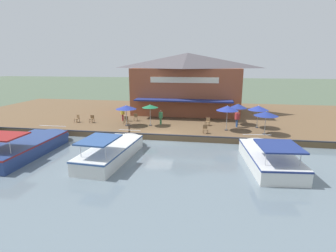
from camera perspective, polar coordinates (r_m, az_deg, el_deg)
name	(u,v)px	position (r m, az deg, el deg)	size (l,w,h in m)	color
ground_plane	(159,141)	(25.22, -1.92, -3.34)	(220.00, 220.00, 0.00)	#4C5B47
quay_deck	(175,116)	(35.68, 1.53, 2.21)	(22.00, 56.00, 0.60)	brown
quay_edge_fender	(159,134)	(25.13, -1.89, -1.86)	(0.20, 50.40, 0.10)	#2D2D33
waterfront_restaurant	(187,82)	(36.93, 4.21, 9.46)	(10.81, 14.69, 8.05)	brown
patio_umbrella_back_row	(266,114)	(26.67, 20.57, 2.52)	(2.26, 2.26, 2.26)	#B7B7B7
patio_umbrella_near_quay_edge	(126,107)	(28.81, -9.12, 4.05)	(2.25, 2.25, 2.30)	#B7B7B7
patio_umbrella_by_entrance	(258,108)	(29.10, 19.07, 3.74)	(2.14, 2.14, 2.41)	#B7B7B7
patio_umbrella_mid_patio_right	(150,106)	(28.58, -3.92, 4.30)	(1.77, 1.77, 2.36)	#B7B7B7
patio_umbrella_mid_patio_left	(227,108)	(27.08, 12.80, 3.81)	(2.20, 2.20, 2.59)	#B7B7B7
patio_umbrella_far_corner	(238,106)	(30.09, 15.00, 4.24)	(1.96, 1.96, 2.37)	#B7B7B7
cafe_chair_mid_patio	(126,120)	(30.00, -9.16, 1.37)	(0.46, 0.46, 0.85)	brown
cafe_chair_under_first_umbrella	(136,117)	(31.43, -7.05, 2.00)	(0.54, 0.54, 0.85)	brown
cafe_chair_back_row_seat	(208,121)	(29.21, 8.63, 1.06)	(0.56, 0.56, 0.85)	brown
cafe_chair_facing_river	(92,118)	(31.53, -16.24, 1.59)	(0.46, 0.46, 0.85)	brown
cafe_chair_beside_entrance	(77,118)	(32.22, -19.15, 1.63)	(0.59, 0.59, 0.85)	brown
cafe_chair_far_corner_seat	(205,129)	(25.86, 8.15, -0.57)	(0.53, 0.53, 0.85)	brown
person_at_quay_edge	(237,117)	(28.87, 14.83, 1.94)	(0.51, 0.51, 1.79)	#2D5193
person_mid_patio	(123,112)	(31.51, -9.85, 2.93)	(0.46, 0.46, 1.63)	#B23338
person_near_entrance	(161,116)	(29.20, -1.60, 2.26)	(0.46, 0.46, 1.61)	#337547
motorboat_mid_row	(115,149)	(21.27, -11.40, -4.93)	(8.65, 3.20, 2.15)	silver
motorboat_far_downstream	(266,155)	(20.92, 20.64, -5.91)	(8.20, 3.69, 2.08)	silver
motorboat_fourth_along	(30,144)	(24.83, -27.88, -3.58)	(9.33, 3.46, 2.16)	navy
mooring_post	(129,129)	(26.03, -8.44, -0.61)	(0.22, 0.22, 0.83)	#473323
tree_behind_restaurant	(217,79)	(39.00, 10.52, 10.05)	(4.54, 4.33, 6.77)	brown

